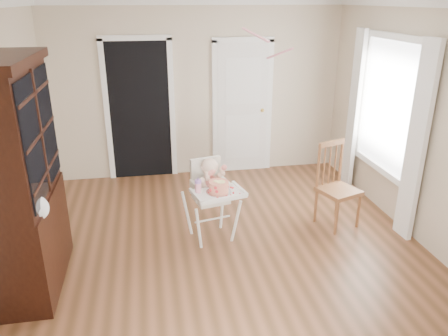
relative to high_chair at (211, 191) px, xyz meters
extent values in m
plane|color=#56361D|center=(0.13, -0.36, -0.61)|extent=(5.00, 5.00, 0.00)
plane|color=beige|center=(0.13, 2.14, 0.74)|extent=(4.50, 0.00, 4.50)
plane|color=beige|center=(2.38, -0.36, 0.74)|extent=(0.00, 5.00, 5.00)
cube|color=black|center=(-0.77, 2.13, 0.44)|extent=(0.90, 0.03, 2.10)
cube|color=white|center=(-1.26, 2.12, 0.44)|extent=(0.08, 0.05, 2.18)
cube|color=white|center=(-0.28, 2.12, 0.44)|extent=(0.08, 0.05, 2.18)
cube|color=white|center=(-0.77, 2.12, 1.53)|extent=(1.06, 0.05, 0.08)
cube|color=white|center=(0.83, 2.12, 0.42)|extent=(0.80, 0.05, 2.05)
cube|color=white|center=(0.39, 2.12, 0.42)|extent=(0.08, 0.05, 2.13)
cube|color=white|center=(1.27, 2.12, 0.42)|extent=(0.08, 0.05, 2.13)
sphere|color=gold|center=(1.15, 2.08, 0.39)|extent=(0.06, 0.06, 0.06)
cube|color=white|center=(2.36, 0.44, 0.79)|extent=(0.02, 1.20, 1.60)
cube|color=white|center=(2.34, 0.44, 1.63)|extent=(0.06, 1.36, 0.08)
cube|color=white|center=(2.28, -0.34, 0.54)|extent=(0.08, 0.28, 2.30)
cube|color=white|center=(2.28, 1.22, 0.54)|extent=(0.08, 0.28, 2.30)
cylinder|color=white|center=(-0.18, -0.25, -0.34)|extent=(0.10, 0.13, 0.57)
cylinder|color=white|center=(0.27, -0.15, -0.34)|extent=(0.13, 0.10, 0.57)
cylinder|color=white|center=(-0.27, 0.16, -0.34)|extent=(0.13, 0.10, 0.57)
cylinder|color=white|center=(0.18, 0.26, -0.34)|extent=(0.10, 0.13, 0.57)
cylinder|color=white|center=(0.01, -0.04, -0.34)|extent=(0.43, 0.12, 0.02)
cube|color=beige|center=(0.00, 0.01, -0.08)|extent=(0.43, 0.41, 0.08)
cube|color=beige|center=(-0.18, -0.03, 0.03)|extent=(0.11, 0.32, 0.17)
cube|color=beige|center=(0.17, 0.04, 0.03)|extent=(0.11, 0.32, 0.17)
cube|color=beige|center=(-0.04, 0.16, 0.14)|extent=(0.36, 0.13, 0.42)
cube|color=white|center=(0.05, -0.22, 0.06)|extent=(0.60, 0.49, 0.03)
cube|color=white|center=(0.09, -0.40, 0.08)|extent=(0.52, 0.14, 0.04)
ellipsoid|color=beige|center=(-0.01, 0.03, 0.07)|extent=(0.26, 0.22, 0.28)
sphere|color=beige|center=(-0.01, 0.03, 0.29)|extent=(0.23, 0.23, 0.19)
sphere|color=red|center=(0.01, -0.02, 0.12)|extent=(0.14, 0.14, 0.14)
sphere|color=red|center=(-0.01, -0.05, 0.25)|extent=(0.07, 0.07, 0.07)
sphere|color=red|center=(0.15, -0.01, 0.29)|extent=(0.06, 0.06, 0.06)
cylinder|color=silver|center=(0.06, -0.21, 0.08)|extent=(0.28, 0.28, 0.01)
cylinder|color=red|center=(0.06, -0.21, 0.14)|extent=(0.22, 0.22, 0.12)
cylinder|color=#F2E08C|center=(0.08, -0.22, 0.20)|extent=(0.10, 0.10, 0.02)
cylinder|color=pink|center=(-0.16, -0.17, 0.13)|extent=(0.07, 0.07, 0.11)
cylinder|color=#A270C4|center=(-0.16, -0.17, 0.20)|extent=(0.07, 0.07, 0.03)
cone|color=#A270C4|center=(-0.16, -0.17, 0.24)|extent=(0.02, 0.02, 0.04)
cube|color=black|center=(-1.86, -0.54, -0.14)|extent=(0.52, 1.24, 0.93)
cube|color=black|center=(-1.86, -0.54, 0.94)|extent=(0.47, 1.24, 1.24)
cube|color=black|center=(-1.61, -0.85, 0.94)|extent=(0.02, 0.54, 1.08)
cube|color=black|center=(-1.61, -0.23, 0.94)|extent=(0.02, 0.54, 1.08)
ellipsoid|color=white|center=(-1.65, -0.90, 0.38)|extent=(0.21, 0.17, 0.23)
cube|color=brown|center=(1.59, 0.05, -0.15)|extent=(0.55, 0.55, 0.05)
cylinder|color=brown|center=(1.48, -0.19, -0.38)|extent=(0.04, 0.04, 0.46)
cylinder|color=brown|center=(1.83, -0.06, -0.38)|extent=(0.04, 0.04, 0.46)
cylinder|color=brown|center=(1.36, 0.16, -0.38)|extent=(0.04, 0.04, 0.46)
cylinder|color=brown|center=(1.70, 0.28, -0.38)|extent=(0.04, 0.04, 0.46)
cylinder|color=brown|center=(1.36, 0.17, 0.15)|extent=(0.04, 0.04, 0.59)
cylinder|color=brown|center=(1.70, 0.29, 0.15)|extent=(0.04, 0.04, 0.59)
cube|color=brown|center=(1.53, 0.23, 0.42)|extent=(0.38, 0.17, 0.06)
camera|label=1|loc=(-0.66, -4.52, 2.07)|focal=35.00mm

